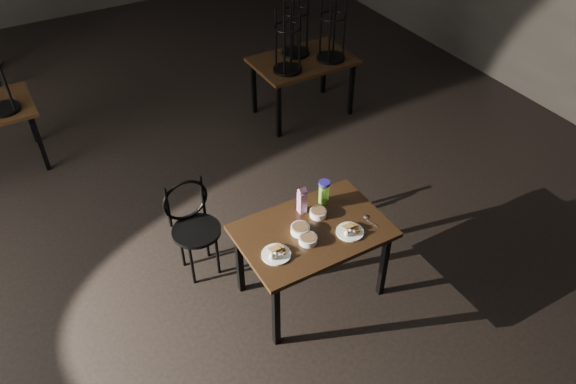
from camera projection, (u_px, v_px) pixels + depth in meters
room at (134, 1)px, 4.04m from camera, size 12.00×12.04×3.22m
main_table at (313, 236)px, 4.55m from camera, size 1.20×0.80×0.75m
plate_left at (276, 253)px, 4.26m from camera, size 0.23×0.23×0.07m
plate_right at (350, 231)px, 4.45m from camera, size 0.22×0.22×0.07m
bowl_near at (300, 229)px, 4.45m from camera, size 0.15×0.15×0.06m
bowl_far at (318, 213)px, 4.60m from camera, size 0.14×0.14×0.05m
bowl_big at (308, 239)px, 4.37m from camera, size 0.15×0.15×0.05m
juice_carton at (302, 201)px, 4.59m from camera, size 0.06×0.06×0.25m
water_bottle at (324, 192)px, 4.69m from camera, size 0.11×0.11×0.21m
spoon at (367, 218)px, 4.60m from camera, size 0.05×0.18×0.01m
bentwood_chair at (192, 221)px, 4.88m from camera, size 0.43×0.43×0.91m
bg_table_right at (304, 58)px, 6.74m from camera, size 1.20×0.80×1.48m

